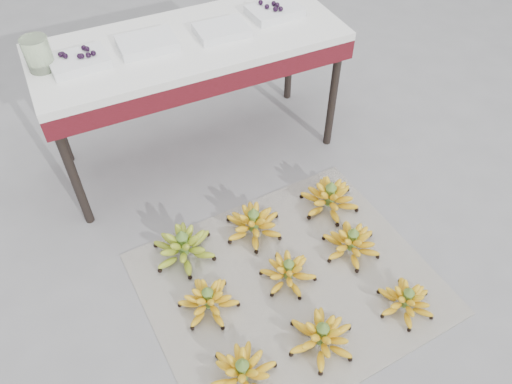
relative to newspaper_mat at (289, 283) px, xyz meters
name	(u,v)px	position (x,y,z in m)	size (l,w,h in m)	color
ground	(293,269)	(0.05, 0.06, 0.00)	(60.00, 60.00, 0.00)	slate
newspaper_mat	(289,283)	(0.00, 0.00, 0.00)	(1.25, 1.05, 0.01)	silver
bunch_front_left	(243,373)	(-0.37, -0.31, 0.06)	(0.32, 0.32, 0.17)	yellow
bunch_front_center	(321,336)	(-0.02, -0.31, 0.06)	(0.29, 0.29, 0.17)	yellow
bunch_front_right	(406,300)	(0.39, -0.32, 0.05)	(0.31, 0.31, 0.15)	yellow
bunch_mid_left	(208,300)	(-0.37, 0.04, 0.06)	(0.29, 0.29, 0.16)	yellow
bunch_mid_center	(288,272)	(0.00, 0.02, 0.06)	(0.25, 0.25, 0.15)	yellow
bunch_mid_right	(351,243)	(0.35, 0.04, 0.06)	(0.29, 0.29, 0.17)	yellow
bunch_back_left	(184,247)	(-0.37, 0.35, 0.07)	(0.34, 0.34, 0.18)	olive
bunch_back_center	(254,224)	(-0.02, 0.34, 0.06)	(0.35, 0.35, 0.17)	yellow
bunch_back_right	(330,198)	(0.40, 0.33, 0.06)	(0.35, 0.35, 0.18)	yellow
vendor_table	(190,54)	(-0.04, 1.02, 0.63)	(1.49, 0.60, 0.72)	black
tray_far_left	(79,61)	(-0.55, 1.01, 0.74)	(0.26, 0.19, 0.06)	silver
tray_left	(147,43)	(-0.24, 1.02, 0.73)	(0.27, 0.20, 0.04)	silver
tray_right	(222,30)	(0.12, 0.99, 0.73)	(0.25, 0.18, 0.04)	silver
tray_far_right	(275,11)	(0.43, 1.04, 0.74)	(0.27, 0.20, 0.07)	silver
glass_jar	(38,54)	(-0.70, 1.05, 0.79)	(0.12, 0.12, 0.15)	beige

